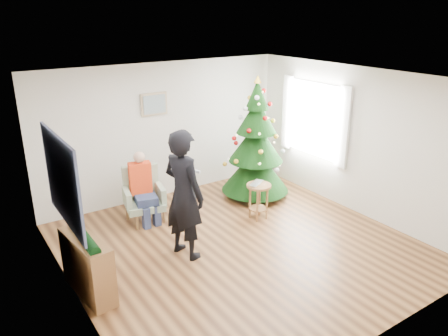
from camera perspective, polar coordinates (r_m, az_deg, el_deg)
floor at (r=6.96m, az=2.10°, el=-10.12°), size 5.00×5.00×0.00m
ceiling at (r=6.09m, az=2.42°, el=11.56°), size 5.00×5.00×0.00m
wall_back at (r=8.46m, az=-7.78°, el=4.81°), size 5.00×0.00×5.00m
wall_front at (r=4.80m, az=20.27°, el=-8.53°), size 5.00×0.00×5.00m
wall_left at (r=5.43m, az=-19.71°, el=-5.06°), size 0.00×5.00×5.00m
wall_right at (r=8.07m, az=16.79°, el=3.38°), size 0.00×5.00×5.00m
window_panel at (r=8.64m, az=11.72°, el=6.26°), size 0.04×1.30×1.40m
curtains at (r=8.62m, az=11.58°, el=6.24°), size 0.05×1.75×1.50m
christmas_tree at (r=8.39m, az=4.20°, el=3.16°), size 1.31×1.31×2.37m
stool at (r=7.69m, az=4.52°, el=-4.35°), size 0.43×0.43×0.64m
laptop at (r=7.56m, az=4.59°, el=-2.09°), size 0.42×0.37×0.03m
armchair at (r=7.74m, az=-10.41°, el=-4.35°), size 0.76×0.72×0.95m
seated_person at (r=7.58m, az=-10.49°, el=-2.52°), size 0.42×0.57×1.25m
standing_man at (r=6.33m, az=-5.26°, el=-3.49°), size 0.64×0.81×1.95m
game_controller at (r=6.28m, az=-3.56°, el=-0.44°), size 0.07×0.13×0.04m
console at (r=5.98m, az=-17.39°, el=-12.15°), size 0.42×1.03×0.80m
garland at (r=5.78m, az=-17.82°, el=-8.60°), size 0.14×0.90×0.14m
tapestry at (r=5.62m, az=-20.41°, el=-1.54°), size 0.03×1.50×1.15m
framed_picture at (r=8.22m, az=-9.11°, el=8.23°), size 0.52×0.05×0.42m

